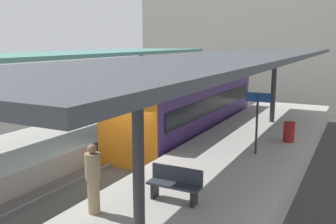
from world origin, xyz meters
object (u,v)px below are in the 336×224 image
at_px(commuter_train, 191,106).
at_px(litter_bin, 289,132).
at_px(platform_sign, 257,109).
at_px(passenger_mid_platform, 93,178).
at_px(platform_bench, 175,183).

height_order(commuter_train, litter_bin, commuter_train).
bearing_deg(platform_sign, commuter_train, 136.00).
bearing_deg(litter_bin, passenger_mid_platform, -108.75).
relative_size(platform_sign, passenger_mid_platform, 1.32).
height_order(litter_bin, passenger_mid_platform, passenger_mid_platform).
bearing_deg(litter_bin, platform_bench, -102.29).
bearing_deg(commuter_train, litter_bin, -21.52).
xyz_separation_m(commuter_train, platform_bench, (3.66, -9.19, -0.26)).
distance_m(platform_sign, passenger_mid_platform, 6.79).
relative_size(platform_bench, platform_sign, 0.63).
relative_size(platform_sign, litter_bin, 2.76).
distance_m(commuter_train, litter_bin, 5.61).
distance_m(commuter_train, platform_bench, 9.90).
distance_m(platform_bench, passenger_mid_platform, 2.07).
height_order(platform_bench, litter_bin, platform_bench).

